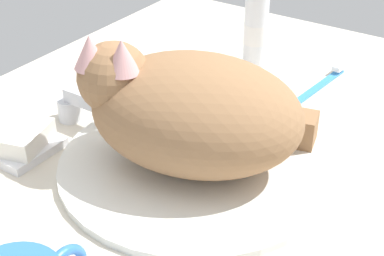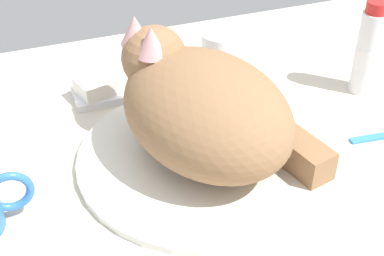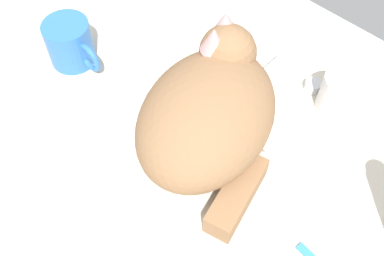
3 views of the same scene
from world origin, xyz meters
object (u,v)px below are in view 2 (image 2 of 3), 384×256
(faucet, at_px, (159,74))
(toothpaste_bottle, at_px, (368,51))
(cat, at_px, (202,106))
(soap_bar, at_px, (101,84))
(rinse_cup, at_px, (221,53))

(faucet, distance_m, toothpaste_bottle, 0.33)
(cat, bearing_deg, soap_bar, 116.28)
(faucet, height_order, cat, cat)
(cat, relative_size, toothpaste_bottle, 1.98)
(cat, xyz_separation_m, rinse_cup, (0.11, 0.20, -0.05))
(rinse_cup, height_order, soap_bar, rinse_cup)
(rinse_cup, relative_size, toothpaste_bottle, 0.49)
(faucet, bearing_deg, cat, -90.44)
(faucet, relative_size, soap_bar, 1.93)
(cat, bearing_deg, faucet, 89.56)
(faucet, distance_m, rinse_cup, 0.11)
(rinse_cup, bearing_deg, toothpaste_bottle, -33.76)
(soap_bar, xyz_separation_m, toothpaste_bottle, (0.40, -0.12, 0.05))
(faucet, xyz_separation_m, cat, (-0.00, -0.20, 0.06))
(toothpaste_bottle, bearing_deg, soap_bar, 162.98)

